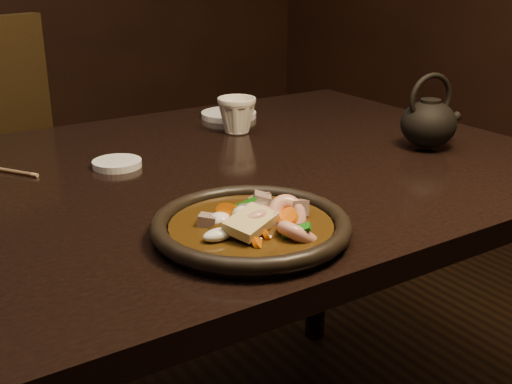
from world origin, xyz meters
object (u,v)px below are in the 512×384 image
plate (251,227)px  tea_cup (237,114)px  teapot (429,121)px  table (130,226)px

plate → tea_cup: (0.27, 0.47, 0.03)m
teapot → plate: bearing=-155.1°
table → teapot: teapot is taller
table → plate: (0.06, -0.29, 0.09)m
table → teapot: bearing=-12.1°
table → tea_cup: tea_cup is taller
table → plate: plate is taller
tea_cup → teapot: size_ratio=0.57×
plate → teapot: bearing=17.7°
plate → tea_cup: tea_cup is taller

